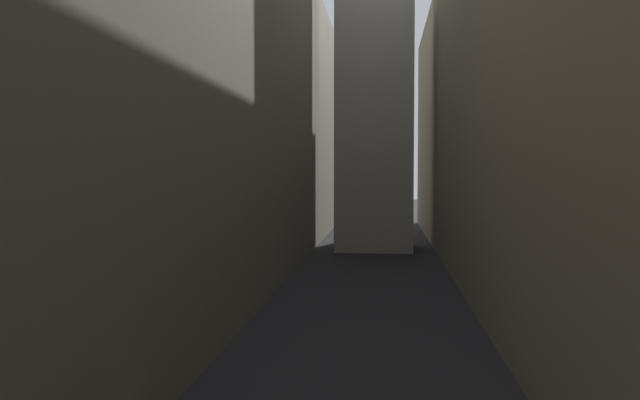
{
  "coord_description": "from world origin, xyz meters",
  "views": [
    {
      "loc": [
        0.97,
        10.56,
        7.22
      ],
      "look_at": [
        0.0,
        20.56,
        6.78
      ],
      "focal_mm": 37.45,
      "sensor_mm": 36.0,
      "label": 1
    }
  ],
  "objects": [
    {
      "name": "ground_plane",
      "position": [
        0.0,
        48.0,
        0.0
      ],
      "size": [
        264.0,
        264.0,
        0.0
      ],
      "primitive_type": "plane",
      "color": "#232326"
    },
    {
      "name": "building_block_left",
      "position": [
        -10.81,
        50.0,
        12.45
      ],
      "size": [
        10.61,
        108.0,
        24.91
      ],
      "primitive_type": "cube",
      "color": "#756B5B",
      "rests_on": "ground"
    },
    {
      "name": "building_block_right",
      "position": [
        11.15,
        50.0,
        11.99
      ],
      "size": [
        11.3,
        108.0,
        23.98
      ],
      "primitive_type": "cube",
      "color": "gray",
      "rests_on": "ground"
    }
  ]
}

